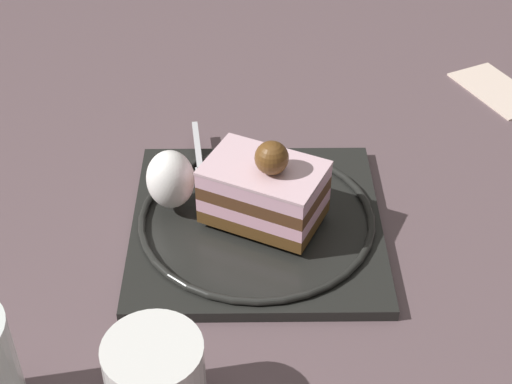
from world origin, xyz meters
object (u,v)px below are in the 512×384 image
at_px(folded_napkin, 498,90).
at_px(dessert_plate, 256,224).
at_px(cake_slice, 264,192).
at_px(whipped_cream_dollop, 172,177).
at_px(fork, 199,160).

bearing_deg(folded_napkin, dessert_plate, -127.06).
height_order(dessert_plate, cake_slice, cake_slice).
distance_m(whipped_cream_dollop, folded_napkin, 0.44).
xyz_separation_m(whipped_cream_dollop, fork, (0.01, 0.07, -0.03)).
height_order(cake_slice, whipped_cream_dollop, cake_slice).
xyz_separation_m(cake_slice, whipped_cream_dollop, (-0.09, 0.01, -0.00)).
xyz_separation_m(dessert_plate, folded_napkin, (0.23, 0.31, -0.01)).
relative_size(dessert_plate, fork, 2.30).
relative_size(dessert_plate, folded_napkin, 2.42).
height_order(fork, folded_napkin, fork).
bearing_deg(dessert_plate, cake_slice, -6.88).
distance_m(dessert_plate, cake_slice, 0.04).
bearing_deg(dessert_plate, whipped_cream_dollop, 175.39).
xyz_separation_m(fork, folded_napkin, (0.31, 0.24, -0.02)).
xyz_separation_m(dessert_plate, cake_slice, (0.01, -0.00, 0.04)).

